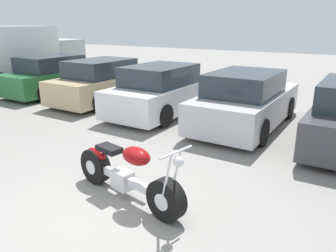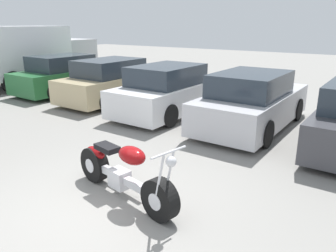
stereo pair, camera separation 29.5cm
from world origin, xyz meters
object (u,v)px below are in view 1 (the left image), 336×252
Objects in this scene: parked_car_champagne at (105,82)px; parked_car_white at (164,91)px; motorcycle at (126,174)px; parked_car_green at (55,76)px; parked_car_silver at (246,101)px; delivery_truck at (10,54)px.

parked_car_champagne and parked_car_white have the same top height.
parked_car_green is (-7.64, 5.02, 0.27)m from motorcycle.
parked_car_silver is 10.71m from delivery_truck.
motorcycle is 0.37× the size of delivery_truck.
parked_car_silver is at bearing -2.54° from parked_car_champagne.
parked_car_white is at bearing -179.84° from parked_car_silver.
parked_car_silver is at bearing -1.20° from delivery_truck.
parked_car_green and parked_car_champagne have the same top height.
parked_car_green is 0.68× the size of delivery_truck.
parked_car_champagne is 5.45m from delivery_truck.
parked_car_green and parked_car_silver have the same top height.
delivery_truck reaches higher than parked_car_green.
parked_car_white is (2.64, -0.24, 0.00)m from parked_car_champagne.
parked_car_green is 2.64m from parked_car_champagne.
parked_car_white reaches higher than motorcycle.
parked_car_champagne is (2.64, -0.01, 0.00)m from parked_car_green.
parked_car_champagne is at bearing -0.20° from parked_car_green.
motorcycle is 0.54× the size of parked_car_silver.
parked_car_green is 1.00× the size of parked_car_white.
motorcycle is 0.54× the size of parked_car_champagne.
parked_car_green reaches higher than motorcycle.
parked_car_white is at bearing 116.35° from motorcycle.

